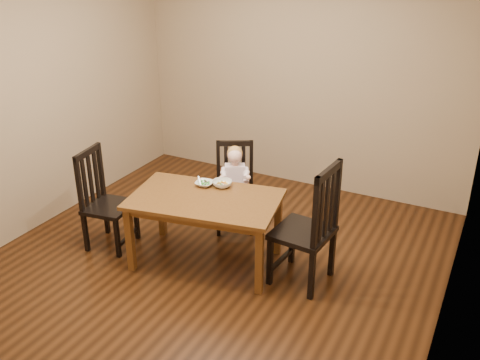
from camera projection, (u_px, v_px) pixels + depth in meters
The scene contains 9 objects.
room at pixel (215, 123), 4.51m from camera, with size 4.01×4.01×2.71m.
dining_table at pixel (205, 205), 4.80m from camera, with size 1.44×1.02×0.66m.
chair_child at pixel (235, 188), 5.48m from camera, with size 0.52×0.52×0.91m.
chair_left at pixel (104, 201), 5.13m from camera, with size 0.46×0.48×0.99m.
chair_right at pixel (309, 228), 4.52m from camera, with size 0.50×0.52×1.12m.
toddler at pixel (235, 180), 5.39m from camera, with size 0.27×0.34×0.46m, color silver, non-canonical shape.
bowl_peas at pixel (204, 184), 4.99m from camera, with size 0.16×0.16×0.04m, color silver.
bowl_veg at pixel (222, 184), 4.97m from camera, with size 0.18×0.18×0.06m, color silver.
fork at pixel (200, 182), 4.97m from camera, with size 0.09×0.10×0.05m.
Camera 1 is at (2.17, -3.73, 2.77)m, focal length 40.00 mm.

